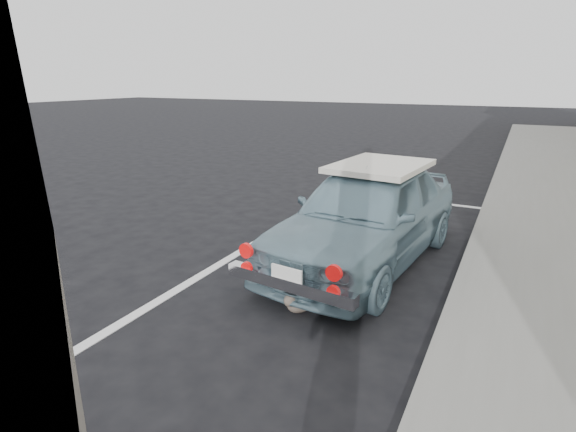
# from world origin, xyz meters

# --- Properties ---
(ground) EXTENTS (80.00, 80.00, 0.00)m
(ground) POSITION_xyz_m (0.00, 0.00, 0.00)
(ground) COLOR black
(ground) RESTS_ON ground
(pline_front) EXTENTS (3.00, 0.12, 0.01)m
(pline_front) POSITION_xyz_m (0.50, 6.50, 0.00)
(pline_front) COLOR silver
(pline_front) RESTS_ON ground
(pline_side) EXTENTS (0.12, 7.00, 0.01)m
(pline_side) POSITION_xyz_m (-0.90, 3.00, 0.00)
(pline_side) COLOR silver
(pline_side) RESTS_ON ground
(retro_coupe) EXTENTS (1.81, 3.75, 1.23)m
(retro_coupe) POSITION_xyz_m (0.66, 3.25, 0.62)
(retro_coupe) COLOR #7395A4
(retro_coupe) RESTS_ON ground
(cat) EXTENTS (0.31, 0.43, 0.25)m
(cat) POSITION_xyz_m (0.50, 1.68, 0.11)
(cat) COLOR #675D4F
(cat) RESTS_ON ground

